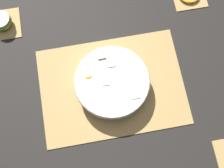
# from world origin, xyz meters

# --- Properties ---
(ground_plane) EXTENTS (6.00, 6.00, 0.00)m
(ground_plane) POSITION_xyz_m (0.00, 0.00, 0.00)
(ground_plane) COLOR black
(bamboo_mat_center) EXTENTS (0.49, 0.35, 0.01)m
(bamboo_mat_center) POSITION_xyz_m (0.00, 0.00, 0.00)
(bamboo_mat_center) COLOR tan
(bamboo_mat_center) RESTS_ON ground_plane
(coaster_mat_near_right) EXTENTS (0.12, 0.12, 0.01)m
(coaster_mat_near_right) POSITION_xyz_m (0.35, -0.30, 0.00)
(coaster_mat_near_right) COLOR tan
(coaster_mat_near_right) RESTS_ON ground_plane
(fruit_salad_bowl) EXTENTS (0.25, 0.25, 0.07)m
(fruit_salad_bowl) POSITION_xyz_m (0.00, -0.00, 0.04)
(fruit_salad_bowl) COLOR silver
(fruit_salad_bowl) RESTS_ON bamboo_mat_center
(apple_half) EXTENTS (0.07, 0.07, 0.04)m
(apple_half) POSITION_xyz_m (0.35, -0.30, 0.03)
(apple_half) COLOR #7FAD38
(apple_half) RESTS_ON coaster_mat_near_right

